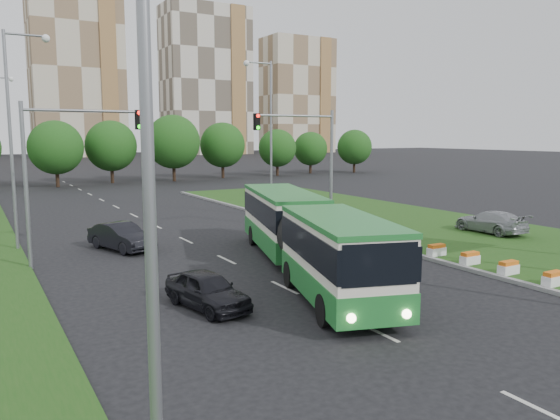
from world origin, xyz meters
TOP-DOWN VIEW (x-y plane):
  - ground at (0.00, 0.00)m, footprint 360.00×360.00m
  - grass_median at (13.00, 8.00)m, footprint 14.00×60.00m
  - median_kerb at (6.05, 8.00)m, footprint 0.30×60.00m
  - lane_markings at (-3.00, 20.00)m, footprint 0.20×100.00m
  - flower_planters at (6.70, -1.40)m, footprint 1.10×13.70m
  - traffic_mast_median at (4.78, 10.00)m, footprint 5.76×0.32m
  - traffic_mast_left at (-10.38, 9.00)m, footprint 5.76×0.32m
  - street_lamps at (-3.00, 10.00)m, footprint 36.00×60.00m
  - tree_line at (10.00, 55.00)m, footprint 120.00×8.00m
  - apartment_tower_ceast at (15.00, 150.00)m, footprint 25.00×15.00m
  - apartment_tower_east at (55.00, 150.00)m, footprint 27.00×15.00m
  - midrise_east at (90.00, 150.00)m, footprint 24.00×14.00m
  - articulated_bus at (-1.10, 1.92)m, footprint 2.80×17.95m
  - car_left_near at (-6.90, -0.94)m, footprint 2.37×4.33m
  - car_left_far at (-7.11, 11.15)m, footprint 3.02×4.89m
  - car_median at (14.75, 3.98)m, footprint 2.06×4.93m
  - pedestrian at (-3.43, -4.51)m, footprint 0.60×0.71m
  - shopping_trolley at (-2.79, -3.85)m, footprint 0.30×0.32m

SIDE VIEW (x-z plane):
  - ground at x=0.00m, z-range 0.00..0.00m
  - lane_markings at x=-3.00m, z-range -0.01..0.01m
  - grass_median at x=13.00m, z-range 0.00..0.15m
  - median_kerb at x=6.05m, z-range 0.00..0.18m
  - shopping_trolley at x=-2.79m, z-range 0.00..0.51m
  - flower_planters at x=6.70m, z-range 0.15..0.75m
  - car_left_near at x=-6.90m, z-range 0.00..1.40m
  - car_left_far at x=-7.11m, z-range 0.00..1.52m
  - pedestrian at x=-3.43m, z-range 0.00..1.67m
  - car_median at x=14.75m, z-range 0.15..1.57m
  - articulated_bus at x=-1.10m, z-range 0.33..3.29m
  - tree_line at x=10.00m, z-range 0.00..9.00m
  - traffic_mast_median at x=4.78m, z-range 1.35..9.35m
  - traffic_mast_left at x=-10.38m, z-range 1.35..9.35m
  - street_lamps at x=-3.00m, z-range 0.00..12.00m
  - midrise_east at x=90.00m, z-range 0.00..40.00m
  - apartment_tower_east at x=55.00m, z-range 0.00..47.00m
  - apartment_tower_ceast at x=15.00m, z-range 0.00..50.00m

